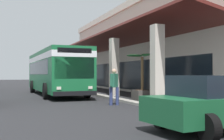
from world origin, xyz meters
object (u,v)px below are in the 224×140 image
(pedestrian, at_px, (114,84))
(transit_bus, at_px, (55,69))
(potted_palm, at_px, (142,89))
(parked_sedan_green, at_px, (224,102))

(pedestrian, bearing_deg, transit_bus, -170.20)
(potted_palm, bearing_deg, pedestrian, -51.23)
(transit_bus, distance_m, pedestrian, 8.33)
(transit_bus, xyz_separation_m, pedestrian, (8.17, 1.41, -0.85))
(parked_sedan_green, relative_size, potted_palm, 1.66)
(transit_bus, distance_m, potted_palm, 7.39)
(transit_bus, height_order, pedestrian, transit_bus)
(transit_bus, xyz_separation_m, parked_sedan_green, (15.05, 1.92, -1.10))
(pedestrian, xyz_separation_m, potted_palm, (-2.06, 2.56, -0.37))
(transit_bus, bearing_deg, parked_sedan_green, 7.25)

